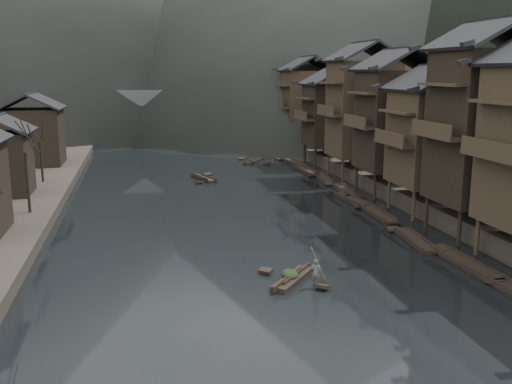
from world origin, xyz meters
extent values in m
plane|color=black|center=(0.00, 0.00, 0.00)|extent=(300.00, 300.00, 0.00)
cube|color=#2D2823|center=(35.00, 40.00, 0.90)|extent=(40.00, 200.00, 1.80)
cylinder|color=#342A1D|center=(14.20, 1.40, 1.30)|extent=(0.30, 0.30, 2.90)
cube|color=#342A1D|center=(13.30, -1.00, 7.10)|extent=(1.20, 5.70, 0.25)
cylinder|color=black|center=(14.20, 3.60, 1.30)|extent=(0.30, 0.30, 2.90)
cylinder|color=black|center=(14.20, 8.40, 1.30)|extent=(0.30, 0.30, 2.90)
cylinder|color=black|center=(16.95, 3.60, 1.30)|extent=(0.30, 0.30, 2.90)
cylinder|color=black|center=(16.95, 8.40, 1.30)|extent=(0.30, 0.30, 2.90)
cube|color=black|center=(17.30, 6.00, 8.18)|extent=(7.00, 6.00, 11.15)
cube|color=#342A1D|center=(13.30, 6.00, 7.62)|extent=(1.20, 5.70, 0.25)
cylinder|color=#342A1D|center=(14.20, 10.60, 1.30)|extent=(0.30, 0.30, 2.90)
cylinder|color=#342A1D|center=(14.20, 15.40, 1.30)|extent=(0.30, 0.30, 2.90)
cylinder|color=#342A1D|center=(16.95, 10.60, 1.30)|extent=(0.30, 0.30, 2.90)
cylinder|color=#342A1D|center=(16.95, 15.40, 1.30)|extent=(0.30, 0.30, 2.90)
cube|color=#342A1D|center=(17.30, 13.00, 6.62)|extent=(7.00, 6.00, 8.04)
cube|color=#342A1D|center=(13.30, 13.00, 6.22)|extent=(1.20, 5.70, 0.25)
cylinder|color=black|center=(14.20, 18.60, 1.30)|extent=(0.30, 0.30, 2.90)
cylinder|color=black|center=(14.20, 23.40, 1.30)|extent=(0.30, 0.30, 2.90)
cylinder|color=black|center=(16.95, 18.60, 1.30)|extent=(0.30, 0.30, 2.90)
cylinder|color=black|center=(16.95, 23.40, 1.30)|extent=(0.30, 0.30, 2.90)
cube|color=black|center=(17.30, 21.00, 7.45)|extent=(7.00, 6.00, 9.69)
cube|color=#342A1D|center=(13.30, 21.00, 6.96)|extent=(1.20, 5.70, 0.25)
cylinder|color=#342A1D|center=(14.20, 27.60, 1.30)|extent=(0.30, 0.30, 2.90)
cylinder|color=#342A1D|center=(14.20, 32.40, 1.30)|extent=(0.30, 0.30, 2.90)
cylinder|color=#342A1D|center=(16.95, 27.60, 1.30)|extent=(0.30, 0.30, 2.90)
cylinder|color=#342A1D|center=(16.95, 32.40, 1.30)|extent=(0.30, 0.30, 2.90)
cube|color=#342A1D|center=(17.30, 30.00, 7.96)|extent=(7.00, 6.00, 10.73)
cube|color=#342A1D|center=(13.30, 30.00, 7.43)|extent=(1.20, 5.70, 0.25)
cylinder|color=black|center=(14.20, 37.60, 1.30)|extent=(0.30, 0.30, 2.90)
cylinder|color=black|center=(14.20, 42.40, 1.30)|extent=(0.30, 0.30, 2.90)
cylinder|color=black|center=(16.95, 37.60, 1.30)|extent=(0.30, 0.30, 2.90)
cylinder|color=black|center=(16.95, 42.40, 1.30)|extent=(0.30, 0.30, 2.90)
cube|color=black|center=(17.30, 40.00, 6.56)|extent=(7.00, 6.00, 7.91)
cube|color=#342A1D|center=(13.30, 40.00, 6.16)|extent=(1.20, 5.70, 0.25)
cylinder|color=#342A1D|center=(14.20, 49.60, 1.30)|extent=(0.30, 0.30, 2.90)
cylinder|color=#342A1D|center=(14.20, 54.40, 1.30)|extent=(0.30, 0.30, 2.90)
cylinder|color=#342A1D|center=(16.95, 49.60, 1.30)|extent=(0.30, 0.30, 2.90)
cylinder|color=#342A1D|center=(16.95, 54.40, 1.30)|extent=(0.30, 0.30, 2.90)
cube|color=#342A1D|center=(17.30, 52.00, 7.44)|extent=(7.00, 6.00, 9.68)
cube|color=#342A1D|center=(13.30, 52.00, 6.96)|extent=(1.20, 5.70, 0.25)
cube|color=black|center=(-20.50, 24.00, 4.10)|extent=(5.00, 5.00, 5.80)
cube|color=black|center=(-20.50, 42.00, 4.60)|extent=(6.50, 6.50, 6.80)
cylinder|color=black|center=(-17.00, 16.17, 3.67)|extent=(0.24, 0.24, 4.95)
cylinder|color=black|center=(-17.00, 29.88, 3.31)|extent=(0.24, 0.24, 4.21)
cube|color=black|center=(12.70, -3.62, 0.29)|extent=(0.98, 0.86, 0.34)
cube|color=black|center=(12.21, -0.57, 0.15)|extent=(1.33, 6.89, 0.30)
cube|color=black|center=(12.21, -0.57, 0.33)|extent=(1.38, 6.76, 0.10)
cube|color=black|center=(12.32, 2.73, 0.29)|extent=(0.96, 0.87, 0.35)
cube|color=black|center=(12.10, -3.86, 0.29)|extent=(0.96, 0.87, 0.35)
cube|color=black|center=(11.45, 4.92, 0.15)|extent=(1.68, 6.15, 0.30)
cube|color=black|center=(11.45, 4.92, 0.33)|extent=(1.73, 6.03, 0.10)
cube|color=black|center=(11.17, 7.82, 0.29)|extent=(1.00, 0.84, 0.33)
cube|color=black|center=(11.74, 2.02, 0.29)|extent=(1.00, 0.84, 0.33)
cube|color=black|center=(11.98, 12.73, 0.15)|extent=(1.29, 6.32, 0.30)
cube|color=black|center=(11.98, 12.73, 0.33)|extent=(1.35, 6.20, 0.10)
cube|color=black|center=(11.89, 15.74, 0.29)|extent=(0.96, 0.80, 0.33)
cube|color=black|center=(12.07, 9.71, 0.29)|extent=(0.96, 0.80, 0.33)
cube|color=black|center=(11.79, 18.38, 0.15)|extent=(1.65, 5.96, 0.30)
cube|color=black|center=(11.79, 18.38, 0.33)|extent=(1.69, 5.85, 0.10)
cube|color=black|center=(12.06, 21.19, 0.29)|extent=(1.00, 0.81, 0.32)
cube|color=black|center=(11.53, 15.57, 0.29)|extent=(1.00, 0.81, 0.32)
cube|color=black|center=(12.66, 22.93, 0.15)|extent=(1.95, 7.14, 0.30)
cube|color=black|center=(12.66, 22.93, 0.33)|extent=(1.99, 7.00, 0.10)
cube|color=black|center=(12.25, 26.29, 0.29)|extent=(1.03, 0.97, 0.35)
cube|color=black|center=(13.07, 19.57, 0.29)|extent=(1.03, 0.97, 0.35)
cube|color=black|center=(12.66, 29.71, 0.15)|extent=(1.93, 6.77, 0.30)
cube|color=black|center=(12.66, 29.71, 0.33)|extent=(1.97, 6.65, 0.10)
cube|color=black|center=(12.26, 32.90, 0.29)|extent=(1.03, 0.93, 0.34)
cube|color=black|center=(13.06, 26.53, 0.29)|extent=(1.03, 0.93, 0.34)
cube|color=black|center=(12.11, 34.86, 0.15)|extent=(1.46, 6.93, 0.30)
cube|color=black|center=(12.11, 34.86, 0.33)|extent=(1.51, 6.79, 0.10)
cube|color=black|center=(12.29, 38.16, 0.29)|extent=(0.98, 0.89, 0.35)
cube|color=black|center=(11.94, 31.56, 0.29)|extent=(0.98, 0.89, 0.35)
cube|color=black|center=(12.30, 41.41, 0.15)|extent=(1.67, 7.34, 0.30)
cube|color=black|center=(12.30, 41.41, 0.33)|extent=(1.71, 7.19, 0.10)
cube|color=black|center=(12.58, 44.88, 0.29)|extent=(1.00, 0.96, 0.36)
cube|color=black|center=(12.03, 37.93, 0.29)|extent=(1.00, 0.96, 0.36)
cube|color=black|center=(11.32, 47.93, 0.15)|extent=(1.36, 7.49, 0.30)
cube|color=black|center=(11.32, 47.93, 0.33)|extent=(1.41, 7.34, 0.10)
cube|color=black|center=(11.20, 51.51, 0.29)|extent=(0.97, 0.95, 0.36)
cube|color=black|center=(11.45, 44.36, 0.29)|extent=(0.97, 0.95, 0.36)
cube|color=black|center=(12.52, 53.94, 0.15)|extent=(1.59, 5.90, 0.30)
cube|color=black|center=(12.52, 53.94, 0.33)|extent=(1.64, 5.79, 0.10)
cube|color=black|center=(12.28, 56.73, 0.29)|extent=(0.99, 0.80, 0.32)
cube|color=black|center=(12.75, 51.15, 0.29)|extent=(0.99, 0.80, 0.32)
cube|color=black|center=(12.66, 59.06, 0.15)|extent=(1.39, 6.36, 0.30)
cube|color=black|center=(12.66, 59.06, 0.33)|extent=(1.44, 6.23, 0.10)
cube|color=black|center=(12.52, 62.08, 0.29)|extent=(0.97, 0.82, 0.33)
cube|color=black|center=(12.80, 56.03, 0.29)|extent=(0.97, 0.82, 0.33)
cube|color=black|center=(-0.80, 32.51, 0.15)|extent=(2.53, 4.97, 0.30)
cube|color=black|center=(-0.80, 32.51, 0.33)|extent=(2.55, 4.90, 0.10)
cube|color=black|center=(-0.04, 34.74, 0.29)|extent=(1.00, 0.86, 0.30)
cube|color=black|center=(-1.56, 30.28, 0.29)|extent=(1.00, 0.86, 0.30)
cube|color=black|center=(7.40, 43.95, 0.15)|extent=(3.71, 4.92, 0.30)
cube|color=black|center=(7.40, 43.95, 0.33)|extent=(3.69, 4.86, 0.10)
cube|color=black|center=(6.02, 46.05, 0.29)|extent=(1.07, 1.01, 0.31)
cube|color=black|center=(8.78, 41.86, 0.29)|extent=(1.07, 1.01, 0.31)
cube|color=black|center=(1.18, 62.71, 0.15)|extent=(1.25, 4.57, 0.30)
cube|color=black|center=(1.18, 62.71, 0.33)|extent=(1.29, 4.48, 0.10)
cube|color=black|center=(1.30, 64.88, 0.29)|extent=(0.88, 0.61, 0.29)
cube|color=black|center=(1.06, 60.54, 0.29)|extent=(0.88, 0.61, 0.29)
cube|color=black|center=(-2.31, 68.94, 0.15)|extent=(2.04, 5.57, 0.30)
cube|color=black|center=(-2.31, 68.94, 0.33)|extent=(2.07, 5.48, 0.10)
cube|color=black|center=(-1.80, 71.52, 0.29)|extent=(0.97, 0.83, 0.31)
cube|color=black|center=(-2.82, 66.36, 0.29)|extent=(0.97, 0.83, 0.31)
cube|color=#4C4C4F|center=(0.00, 72.00, 7.20)|extent=(40.00, 6.00, 1.60)
cube|color=#4C4C4F|center=(0.00, 69.30, 8.50)|extent=(40.00, 0.50, 1.00)
cube|color=#4C4C4F|center=(0.00, 74.70, 8.50)|extent=(40.00, 0.50, 1.00)
cube|color=#4C4C4F|center=(-14.00, 72.00, 3.20)|extent=(3.20, 6.00, 6.40)
cube|color=#4C4C4F|center=(-4.50, 72.00, 3.20)|extent=(3.20, 6.00, 6.40)
cube|color=#4C4C4F|center=(4.50, 72.00, 3.20)|extent=(3.20, 6.00, 6.40)
cube|color=#4C4C4F|center=(14.00, 72.00, 3.20)|extent=(3.20, 6.00, 6.40)
cube|color=black|center=(0.68, -0.92, 0.15)|extent=(3.39, 3.90, 0.30)
cube|color=black|center=(0.68, -0.92, 0.33)|extent=(3.38, 3.86, 0.10)
cube|color=black|center=(-0.61, 0.68, 0.29)|extent=(0.95, 0.91, 0.28)
cube|color=black|center=(1.96, -2.51, 0.29)|extent=(0.95, 0.91, 0.28)
ellipsoid|color=black|center=(0.54, -0.75, 0.74)|extent=(1.02, 1.33, 0.61)
imported|color=#535355|center=(1.69, -2.18, 1.20)|extent=(0.67, 0.58, 1.54)
cylinder|color=#8C7A51|center=(1.89, -2.18, 3.47)|extent=(1.67, 2.05, 2.99)
camera|label=1|loc=(-7.92, -31.82, 12.24)|focal=40.00mm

